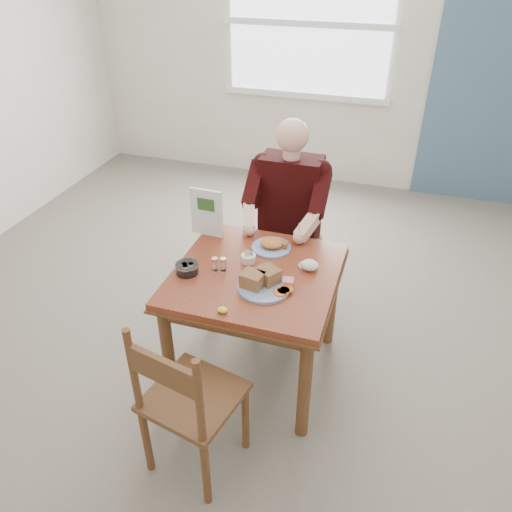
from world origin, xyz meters
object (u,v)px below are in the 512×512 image
(diner, at_px, (288,206))
(near_plate, at_px, (263,282))
(chair_far, at_px, (289,242))
(table, at_px, (256,288))
(chair_near, at_px, (188,401))
(far_plate, at_px, (272,245))

(diner, height_order, near_plate, diner)
(near_plate, bearing_deg, chair_far, 95.08)
(table, bearing_deg, diner, 90.00)
(chair_near, relative_size, diner, 0.69)
(table, xyz_separation_m, chair_far, (0.00, 0.80, -0.16))
(chair_near, bearing_deg, diner, 86.04)
(chair_near, distance_m, far_plate, 1.06)
(chair_far, height_order, near_plate, chair_far)
(table, height_order, near_plate, near_plate)
(chair_far, relative_size, diner, 0.69)
(table, xyz_separation_m, far_plate, (0.02, 0.26, 0.14))
(chair_far, bearing_deg, near_plate, -84.92)
(chair_far, distance_m, diner, 0.34)
(chair_far, bearing_deg, diner, -89.99)
(chair_near, distance_m, near_plate, 0.72)
(far_plate, bearing_deg, table, -94.49)
(chair_far, xyz_separation_m, near_plate, (0.08, -0.92, 0.31))
(chair_near, xyz_separation_m, far_plate, (0.12, 1.01, 0.30))
(near_plate, height_order, far_plate, near_plate)
(near_plate, relative_size, far_plate, 1.51)
(table, relative_size, near_plate, 2.57)
(table, bearing_deg, chair_near, -97.66)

